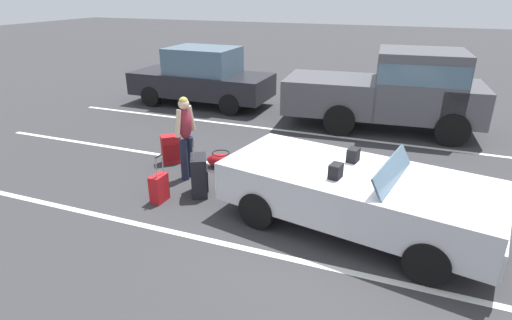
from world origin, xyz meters
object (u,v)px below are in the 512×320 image
at_px(suitcase_large_black, 199,176).
at_px(parked_pickup_truck_near, 398,89).
at_px(convertible_car, 368,196).
at_px(parked_sedan_far, 202,77).
at_px(suitcase_medium_bright, 171,149).
at_px(suitcase_small_carryon, 159,188).
at_px(duffel_bag, 221,161).
at_px(traveler_person, 186,133).

height_order(suitcase_large_black, parked_pickup_truck_near, parked_pickup_truck_near).
distance_m(convertible_car, suitcase_large_black, 3.01).
relative_size(convertible_car, parked_sedan_far, 0.97).
relative_size(suitcase_medium_bright, suitcase_small_carryon, 0.70).
xyz_separation_m(suitcase_large_black, suitcase_medium_bright, (-1.28, 1.10, -0.06)).
bearing_deg(parked_sedan_far, parked_pickup_truck_near, 176.25).
bearing_deg(duffel_bag, parked_pickup_truck_near, 51.41).
height_order(suitcase_large_black, suitcase_small_carryon, suitcase_large_black).
distance_m(duffel_bag, parked_sedan_far, 5.35).
height_order(duffel_bag, traveler_person, traveler_person).
relative_size(convertible_car, suitcase_medium_bright, 7.08).
height_order(duffel_bag, parked_pickup_truck_near, parked_pickup_truck_near).
xyz_separation_m(suitcase_medium_bright, duffel_bag, (1.12, 0.14, -0.15)).
xyz_separation_m(suitcase_medium_bright, parked_sedan_far, (-1.69, 4.63, 0.58)).
bearing_deg(suitcase_large_black, suitcase_small_carryon, -165.85).
relative_size(suitcase_large_black, duffel_bag, 1.55).
bearing_deg(parked_pickup_truck_near, duffel_bag, -132.92).
xyz_separation_m(suitcase_large_black, traveler_person, (-0.57, 0.56, 0.56)).
bearing_deg(suitcase_medium_bright, parked_sedan_far, 158.66).
distance_m(suitcase_small_carryon, traveler_person, 1.26).
bearing_deg(suitcase_small_carryon, suitcase_medium_bright, -63.31).
xyz_separation_m(convertible_car, duffel_bag, (-3.17, 1.39, -0.43)).
distance_m(convertible_car, parked_sedan_far, 8.39).
relative_size(convertible_car, parked_pickup_truck_near, 0.86).
xyz_separation_m(convertible_car, traveler_person, (-3.57, 0.71, 0.34)).
relative_size(suitcase_large_black, parked_pickup_truck_near, 0.20).
xyz_separation_m(suitcase_small_carryon, parked_sedan_far, (-2.43, 6.24, 0.64)).
height_order(parked_pickup_truck_near, parked_sedan_far, parked_pickup_truck_near).
distance_m(suitcase_large_black, parked_sedan_far, 6.48).
distance_m(duffel_bag, traveler_person, 1.10).
height_order(suitcase_small_carryon, parked_pickup_truck_near, parked_pickup_truck_near).
height_order(suitcase_small_carryon, duffel_bag, suitcase_small_carryon).
relative_size(traveler_person, parked_sedan_far, 0.37).
xyz_separation_m(suitcase_medium_bright, parked_pickup_truck_near, (4.33, 4.16, 0.80)).
bearing_deg(suitcase_large_black, traveler_person, 107.00).
bearing_deg(parked_sedan_far, suitcase_small_carryon, 112.02).
relative_size(traveler_person, parked_pickup_truck_near, 0.32).
height_order(suitcase_large_black, duffel_bag, suitcase_large_black).
xyz_separation_m(duffel_bag, parked_pickup_truck_near, (3.21, 4.02, 0.95)).
xyz_separation_m(suitcase_medium_bright, suitcase_small_carryon, (0.74, -1.60, -0.05)).
distance_m(convertible_car, suitcase_medium_bright, 4.47).
distance_m(traveler_person, parked_pickup_truck_near, 5.93).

